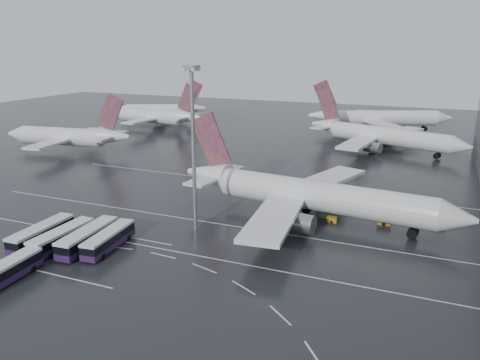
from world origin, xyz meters
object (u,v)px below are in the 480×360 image
at_px(airliner_main, 308,195).
at_px(gse_cart_belly_b, 383,219).
at_px(gse_cart_belly_c, 332,219).
at_px(floodlight_mast, 193,130).
at_px(airliner_gate_c, 377,119).
at_px(gse_cart_belly_e, 358,197).
at_px(jet_remote_far, 162,110).
at_px(bus_row_near_d, 109,239).
at_px(gse_cart_belly_d, 439,221).
at_px(jet_remote_mid, 157,117).
at_px(bus_row_near_c, 88,237).
at_px(bus_row_near_a, 42,234).
at_px(gse_cart_belly_a, 384,221).
at_px(airliner_gate_b, 381,136).
at_px(bus_row_far_a, 5,272).
at_px(jet_remote_west, 69,137).
at_px(bus_row_near_b, 62,238).

xyz_separation_m(airliner_main, gse_cart_belly_b, (13.97, 4.41, -4.34)).
distance_m(airliner_main, gse_cart_belly_c, 6.59).
bearing_deg(gse_cart_belly_b, floodlight_mast, -150.62).
relative_size(airliner_gate_c, gse_cart_belly_e, 28.47).
xyz_separation_m(jet_remote_far, gse_cart_belly_b, (106.12, -91.43, -4.06)).
relative_size(bus_row_near_d, gse_cart_belly_d, 5.23).
xyz_separation_m(airliner_main, jet_remote_mid, (-82.75, 76.43, -0.00)).
bearing_deg(bus_row_near_c, gse_cart_belly_c, -55.78).
relative_size(bus_row_near_a, gse_cart_belly_b, 6.46).
xyz_separation_m(bus_row_near_c, gse_cart_belly_a, (44.61, 30.26, -1.15)).
bearing_deg(floodlight_mast, airliner_gate_b, 74.52).
bearing_deg(bus_row_far_a, gse_cart_belly_e, -38.96).
height_order(jet_remote_west, bus_row_far_a, jet_remote_west).
height_order(gse_cart_belly_b, gse_cart_belly_e, gse_cart_belly_b).
height_order(gse_cart_belly_a, gse_cart_belly_d, gse_cart_belly_a).
xyz_separation_m(bus_row_near_b, gse_cart_belly_d, (58.26, 35.92, -1.09)).
relative_size(airliner_gate_b, bus_row_near_a, 3.96).
height_order(airliner_gate_b, gse_cart_belly_b, airliner_gate_b).
xyz_separation_m(bus_row_near_c, gse_cart_belly_c, (35.22, 27.54, -1.29)).
bearing_deg(bus_row_near_d, gse_cart_belly_d, -62.22).
relative_size(airliner_gate_b, bus_row_near_c, 3.88).
xyz_separation_m(bus_row_near_c, bus_row_near_d, (3.48, 0.99, -0.14)).
distance_m(gse_cart_belly_a, gse_cart_belly_c, 9.77).
bearing_deg(floodlight_mast, gse_cart_belly_a, 27.15).
distance_m(airliner_gate_b, jet_remote_far, 101.13).
relative_size(airliner_main, gse_cart_belly_e, 30.48).
bearing_deg(bus_row_near_c, gse_cart_belly_d, -61.45).
distance_m(airliner_main, gse_cart_belly_e, 18.10).
relative_size(jet_remote_west, gse_cart_belly_b, 21.23).
bearing_deg(bus_row_near_d, gse_cart_belly_b, -58.61).
relative_size(bus_row_near_c, bus_row_far_a, 1.10).
xyz_separation_m(jet_remote_west, bus_row_near_d, (57.85, -55.16, -3.24)).
distance_m(bus_row_far_a, gse_cart_belly_e, 70.18).
distance_m(jet_remote_west, bus_row_far_a, 87.29).
bearing_deg(gse_cart_belly_d, bus_row_near_b, -148.35).
xyz_separation_m(bus_row_near_b, gse_cart_belly_b, (48.34, 33.24, -1.19)).
xyz_separation_m(jet_remote_far, bus_row_near_c, (61.86, -123.09, -2.81)).
relative_size(floodlight_mast, gse_cart_belly_c, 15.20).
xyz_separation_m(airliner_gate_b, jet_remote_mid, (-88.31, 6.68, 0.18)).
relative_size(airliner_main, jet_remote_west, 1.32).
relative_size(bus_row_near_d, bus_row_far_a, 1.02).
xyz_separation_m(airliner_gate_b, bus_row_near_c, (-35.85, -96.99, -2.90)).
relative_size(bus_row_far_a, gse_cart_belly_c, 6.34).
height_order(gse_cart_belly_c, gse_cart_belly_e, gse_cart_belly_c).
bearing_deg(floodlight_mast, bus_row_near_c, -132.63).
distance_m(bus_row_near_d, gse_cart_belly_b, 51.04).
xyz_separation_m(jet_remote_west, gse_cart_belly_e, (91.94, -12.93, -4.40)).
height_order(bus_row_near_b, gse_cart_belly_e, bus_row_near_b).
relative_size(gse_cart_belly_c, gse_cart_belly_e, 1.02).
bearing_deg(bus_row_near_b, gse_cart_belly_e, -42.17).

